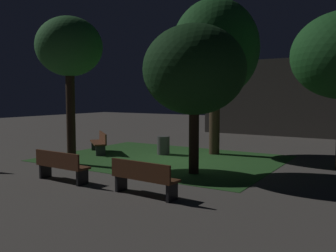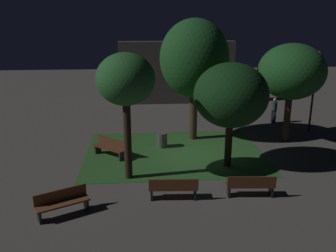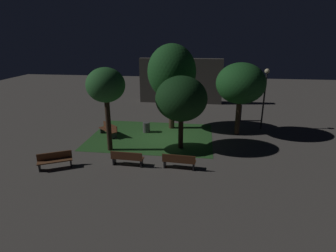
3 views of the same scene
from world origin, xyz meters
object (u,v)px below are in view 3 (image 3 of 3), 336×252
object	(u,v)px
bench_corner	(109,129)
lamp_post_near_wall	(265,89)
bench_lawn_edge	(55,160)
tree_back_left	(241,84)
bench_path_side	(179,161)
pedestrian	(240,111)
tree_left_canopy	(181,99)
trash_bin	(146,127)
tree_near_wall	(106,86)
bench_front_left	(127,158)
tree_right_canopy	(172,72)

from	to	relation	value
bench_corner	lamp_post_near_wall	distance (m)	11.95
bench_lawn_edge	tree_back_left	world-z (taller)	tree_back_left
bench_path_side	pedestrian	size ratio (longest dim) A/B	1.14
tree_back_left	lamp_post_near_wall	xyz separation A→B (m)	(2.01, 1.47, -0.59)
tree_back_left	tree_left_canopy	bearing A→B (deg)	-141.50
tree_back_left	trash_bin	world-z (taller)	tree_back_left
bench_path_side	tree_left_canopy	xyz separation A→B (m)	(-0.16, 2.97, 2.76)
bench_corner	tree_near_wall	xyz separation A→B (m)	(0.94, -2.50, 3.61)
bench_corner	tree_back_left	world-z (taller)	tree_back_left
bench_front_left	bench_corner	bearing A→B (deg)	120.19
bench_path_side	tree_near_wall	distance (m)	6.17
lamp_post_near_wall	tree_back_left	bearing A→B (deg)	-143.70
bench_path_side	bench_corner	xyz separation A→B (m)	(-5.52, 4.52, 0.00)
tree_back_left	pedestrian	world-z (taller)	tree_back_left
trash_bin	bench_corner	bearing A→B (deg)	-157.07
bench_lawn_edge	bench_corner	bearing A→B (deg)	76.89
tree_left_canopy	trash_bin	bearing A→B (deg)	136.84
tree_right_canopy	tree_left_canopy	bearing A→B (deg)	-74.86
tree_left_canopy	pedestrian	world-z (taller)	tree_left_canopy
lamp_post_near_wall	pedestrian	size ratio (longest dim) A/B	2.88
bench_front_left	tree_back_left	size ratio (longest dim) A/B	0.35
bench_front_left	bench_path_side	xyz separation A→B (m)	(2.89, 0.00, 0.00)
bench_lawn_edge	lamp_post_near_wall	world-z (taller)	lamp_post_near_wall
tree_left_canopy	pedestrian	size ratio (longest dim) A/B	2.89
bench_front_left	tree_near_wall	distance (m)	4.47
lamp_post_near_wall	tree_right_canopy	bearing A→B (deg)	-174.11
tree_left_canopy	trash_bin	world-z (taller)	tree_left_canopy
lamp_post_near_wall	trash_bin	world-z (taller)	lamp_post_near_wall
tree_left_canopy	bench_front_left	bearing A→B (deg)	-132.57
bench_lawn_edge	trash_bin	distance (m)	7.39
tree_back_left	trash_bin	bearing A→B (deg)	-176.05
tree_back_left	tree_near_wall	xyz separation A→B (m)	(-8.31, -4.04, 0.35)
bench_front_left	bench_path_side	bearing A→B (deg)	0.00
bench_lawn_edge	tree_left_canopy	bearing A→B (deg)	29.47
bench_path_side	tree_near_wall	xyz separation A→B (m)	(-4.58, 2.02, 3.61)
bench_lawn_edge	tree_back_left	bearing A→B (deg)	33.05
bench_lawn_edge	trash_bin	world-z (taller)	bench_lawn_edge
tree_left_canopy	pedestrian	xyz separation A→B (m)	(4.45, 6.46, -2.39)
bench_front_left	bench_path_side	size ratio (longest dim) A/B	1.00
tree_right_canopy	bench_corner	bearing A→B (deg)	-151.94
bench_corner	bench_lawn_edge	bearing A→B (deg)	-103.11
bench_path_side	tree_left_canopy	size ratio (longest dim) A/B	0.39
tree_near_wall	lamp_post_near_wall	bearing A→B (deg)	28.14
lamp_post_near_wall	pedestrian	xyz separation A→B (m)	(-1.45, 1.90, -2.29)
tree_near_wall	tree_left_canopy	bearing A→B (deg)	12.10
trash_bin	pedestrian	xyz separation A→B (m)	(7.25, 3.83, 0.47)
bench_corner	tree_near_wall	bearing A→B (deg)	-69.44
bench_front_left	tree_left_canopy	size ratio (longest dim) A/B	0.39
trash_bin	bench_path_side	bearing A→B (deg)	-62.05
bench_lawn_edge	trash_bin	size ratio (longest dim) A/B	2.37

